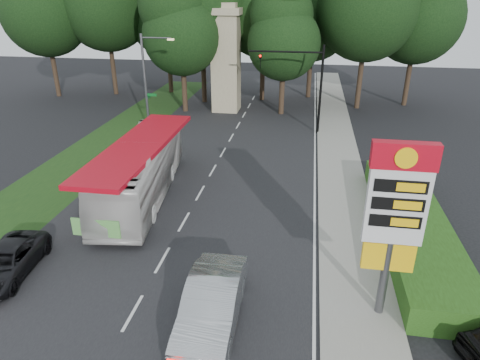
% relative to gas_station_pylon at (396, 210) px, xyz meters
% --- Properties ---
extents(ground, '(120.00, 120.00, 0.00)m').
position_rel_gas_station_pylon_xyz_m(ground, '(-9.20, -1.99, -4.45)').
color(ground, black).
rests_on(ground, ground).
extents(road_surface, '(14.00, 80.00, 0.02)m').
position_rel_gas_station_pylon_xyz_m(road_surface, '(-9.20, 10.01, -4.44)').
color(road_surface, black).
rests_on(road_surface, ground).
extents(sidewalk_right, '(3.00, 80.00, 0.12)m').
position_rel_gas_station_pylon_xyz_m(sidewalk_right, '(-0.70, 10.01, -4.39)').
color(sidewalk_right, gray).
rests_on(sidewalk_right, ground).
extents(grass_verge_left, '(5.00, 50.00, 0.02)m').
position_rel_gas_station_pylon_xyz_m(grass_verge_left, '(-18.70, 16.01, -4.44)').
color(grass_verge_left, '#193814').
rests_on(grass_verge_left, ground).
extents(hedge, '(3.00, 14.00, 1.20)m').
position_rel_gas_station_pylon_xyz_m(hedge, '(2.30, 6.01, -3.85)').
color(hedge, '#224412').
rests_on(hedge, ground).
extents(gas_station_pylon, '(2.10, 0.45, 6.85)m').
position_rel_gas_station_pylon_xyz_m(gas_station_pylon, '(0.00, 0.00, 0.00)').
color(gas_station_pylon, '#59595E').
rests_on(gas_station_pylon, ground).
extents(traffic_signal_mast, '(6.10, 0.35, 7.20)m').
position_rel_gas_station_pylon_xyz_m(traffic_signal_mast, '(-3.52, 22.00, 0.22)').
color(traffic_signal_mast, black).
rests_on(traffic_signal_mast, ground).
extents(streetlight_signs, '(2.75, 0.98, 8.00)m').
position_rel_gas_station_pylon_xyz_m(streetlight_signs, '(-16.19, 20.01, -0.01)').
color(streetlight_signs, '#59595E').
rests_on(streetlight_signs, ground).
extents(monument, '(3.00, 3.00, 10.05)m').
position_rel_gas_station_pylon_xyz_m(monument, '(-11.20, 28.01, 0.66)').
color(monument, gray).
rests_on(monument, ground).
extents(tree_west_near, '(8.40, 8.40, 16.50)m').
position_rel_gas_station_pylon_xyz_m(tree_west_near, '(-19.20, 35.01, 5.57)').
color(tree_west_near, '#2D2116').
rests_on(tree_west_near, ground).
extents(tree_east_near, '(8.12, 8.12, 15.95)m').
position_rel_gas_station_pylon_xyz_m(tree_east_near, '(-3.20, 35.01, 5.23)').
color(tree_east_near, '#2D2116').
rests_on(tree_east_near, ground).
extents(tree_monument_left, '(7.28, 7.28, 14.30)m').
position_rel_gas_station_pylon_xyz_m(tree_monument_left, '(-15.20, 27.01, 4.23)').
color(tree_monument_left, '#2D2116').
rests_on(tree_monument_left, ground).
extents(tree_monument_right, '(6.72, 6.72, 13.20)m').
position_rel_gas_station_pylon_xyz_m(tree_monument_right, '(-5.70, 27.51, 3.56)').
color(tree_monument_right, '#2D2116').
rests_on(tree_monument_right, ground).
extents(transit_bus, '(4.20, 12.05, 3.29)m').
position_rel_gas_station_pylon_xyz_m(transit_bus, '(-12.42, 8.13, -2.80)').
color(transit_bus, silver).
rests_on(transit_bus, ground).
extents(sedan_silver, '(1.98, 5.46, 1.79)m').
position_rel_gas_station_pylon_xyz_m(sedan_silver, '(-6.09, -1.55, -3.55)').
color(sedan_silver, '#9FA2A6').
rests_on(sedan_silver, ground).
extents(suv_charcoal, '(2.57, 4.77, 1.27)m').
position_rel_gas_station_pylon_xyz_m(suv_charcoal, '(-15.40, -0.04, -3.81)').
color(suv_charcoal, black).
rests_on(suv_charcoal, ground).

